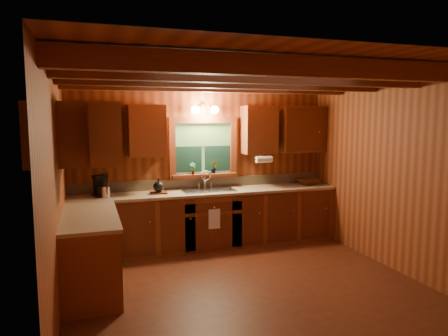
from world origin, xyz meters
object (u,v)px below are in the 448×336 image
sink (208,193)px  cutting_board (159,193)px  wicker_basket (308,182)px  coffee_maker (100,186)px

sink → cutting_board: bearing=-178.8°
sink → wicker_basket: (1.79, 0.03, 0.09)m
sink → coffee_maker: coffee_maker is taller
coffee_maker → wicker_basket: 3.42m
sink → wicker_basket: sink is taller
coffee_maker → cutting_board: 0.86m
wicker_basket → sink: bearing=-179.1°
sink → coffee_maker: (-1.62, 0.05, 0.20)m
cutting_board → sink: bearing=8.8°
sink → coffee_maker: bearing=178.1°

